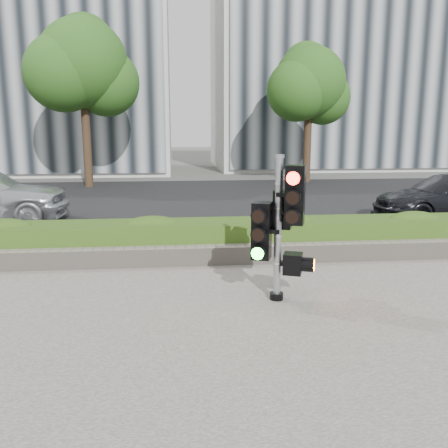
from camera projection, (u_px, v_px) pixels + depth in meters
name	position (u px, v px, depth m)	size (l,w,h in m)	color
ground	(227.00, 301.00, 7.07)	(120.00, 120.00, 0.00)	#51514C
sidewalk	(254.00, 390.00, 4.63)	(16.00, 11.00, 0.03)	#9E9389
road	(197.00, 201.00, 16.82)	(60.00, 13.00, 0.02)	black
curb	(211.00, 246.00, 10.13)	(60.00, 0.25, 0.12)	gray
stone_wall	(216.00, 255.00, 8.89)	(12.00, 0.32, 0.34)	gray
hedge	(213.00, 238.00, 9.49)	(12.00, 1.00, 0.68)	olive
building_left	(28.00, 40.00, 27.12)	(16.00, 9.00, 15.00)	#B7B7B2
building_right	(351.00, 75.00, 31.36)	(18.00, 10.00, 12.00)	#B7B7B2
tree_left	(83.00, 67.00, 19.82)	(4.61, 4.03, 7.34)	black
tree_right	(309.00, 85.00, 21.90)	(4.10, 3.58, 6.53)	black
traffic_signal	(280.00, 221.00, 6.84)	(0.79, 0.66, 2.14)	black
car_dark	(448.00, 197.00, 13.33)	(1.75, 4.31, 1.25)	black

